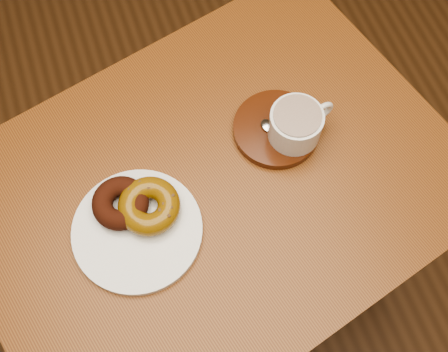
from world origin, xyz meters
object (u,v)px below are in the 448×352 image
object	(u,v)px
coffee_cup	(296,124)
donut_plate	(137,230)
cafe_table	(215,209)
saucer	(276,129)

from	to	relation	value
coffee_cup	donut_plate	bearing A→B (deg)	-175.11
coffee_cup	cafe_table	bearing A→B (deg)	-176.16
cafe_table	donut_plate	size ratio (longest dim) A/B	4.49
cafe_table	saucer	bearing A→B (deg)	8.74
cafe_table	coffee_cup	world-z (taller)	coffee_cup
saucer	donut_plate	bearing A→B (deg)	-160.54
cafe_table	saucer	world-z (taller)	saucer
saucer	cafe_table	bearing A→B (deg)	-156.45
saucer	coffee_cup	bearing A→B (deg)	-41.96
cafe_table	donut_plate	xyz separation A→B (m)	(-0.16, -0.04, 0.14)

